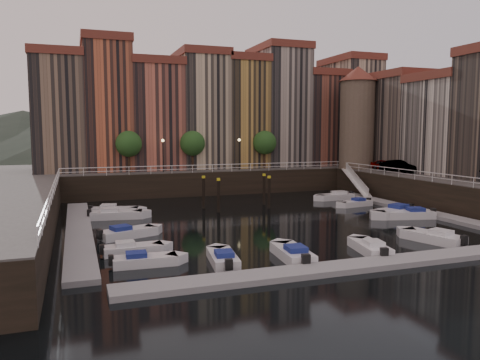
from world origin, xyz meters
name	(u,v)px	position (x,y,z in m)	size (l,w,h in m)	color
ground	(260,218)	(0.00, 0.00, 0.00)	(200.00, 200.00, 0.00)	black
quay_far	(193,177)	(0.00, 26.00, 1.50)	(80.00, 20.00, 3.00)	black
dock_left	(79,231)	(-16.20, -1.00, 0.17)	(2.00, 28.00, 0.35)	gray
dock_right	(408,208)	(16.20, -1.00, 0.17)	(2.00, 28.00, 0.35)	gray
dock_near	(365,265)	(0.00, -17.00, 0.17)	(30.00, 2.00, 0.35)	gray
mountains	(134,131)	(1.72, 110.00, 7.92)	(145.00, 100.00, 18.00)	#2D382D
far_terrace	(220,111)	(3.31, 23.50, 10.95)	(48.70, 10.30, 17.50)	#7B634E
right_terrace	(455,119)	(26.50, 3.80, 9.56)	(9.30, 24.30, 14.00)	#706155
corner_tower	(357,116)	(20.00, 14.50, 10.19)	(5.20, 5.20, 13.80)	#6B5B4C
promenade_trees	(198,143)	(-1.33, 18.20, 6.58)	(21.20, 3.20, 5.20)	black
street_lamps	(202,149)	(-1.00, 17.20, 5.90)	(10.36, 0.36, 4.18)	black
railings	(242,174)	(0.00, 4.88, 3.79)	(36.08, 34.04, 0.52)	white
gangway	(356,181)	(17.10, 10.00, 1.92)	(2.78, 8.32, 3.73)	white
mooring_pilings	(239,193)	(0.02, 5.88, 1.65)	(7.34, 3.35, 3.78)	black
boat_left_0	(143,260)	(-12.56, -12.06, 0.32)	(4.14, 1.68, 0.94)	silver
boat_left_1	(132,249)	(-12.92, -9.04, 0.32)	(4.17, 1.60, 0.95)	silver
boat_left_2	(127,233)	(-12.72, -4.00, 0.36)	(4.72, 3.05, 1.06)	silver
boat_left_3	(115,215)	(-12.92, 4.29, 0.38)	(5.07, 2.41, 1.14)	silver
boat_left_4	(114,211)	(-12.86, 6.62, 0.37)	(4.89, 2.70, 1.09)	silver
boat_right_1	(410,214)	(13.33, -4.81, 0.37)	(4.94, 2.82, 1.11)	silver
boat_right_2	(395,212)	(12.69, -3.43, 0.41)	(5.39, 3.22, 1.21)	silver
boat_right_3	(356,203)	(12.51, 3.01, 0.32)	(4.18, 2.05, 0.94)	silver
boat_right_4	(336,196)	(13.07, 8.02, 0.36)	(4.76, 2.03, 1.08)	silver
boat_near_0	(223,258)	(-7.83, -13.27, 0.33)	(2.06, 4.33, 0.97)	silver
boat_near_1	(293,254)	(-3.29, -13.85, 0.36)	(2.10, 4.74, 1.07)	silver
boat_near_2	(370,248)	(2.39, -14.11, 0.34)	(2.34, 4.50, 1.01)	silver
boat_near_3	(434,237)	(8.60, -13.21, 0.37)	(3.01, 4.89, 1.10)	silver
car_a	(385,166)	(21.96, 10.69, 3.66)	(1.56, 3.87, 1.32)	gray
car_b	(398,167)	(20.93, 6.78, 3.76)	(1.60, 4.58, 1.51)	gray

